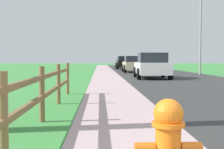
# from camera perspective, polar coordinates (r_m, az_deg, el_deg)

# --- Properties ---
(ground_plane) EXTENTS (120.00, 120.00, 0.00)m
(ground_plane) POSITION_cam_1_polar(r_m,az_deg,el_deg) (26.52, 0.92, 0.22)
(ground_plane) COLOR #3D8B40
(road_asphalt) EXTENTS (7.00, 66.00, 0.01)m
(road_asphalt) POSITION_cam_1_polar(r_m,az_deg,el_deg) (28.91, 7.64, 0.43)
(road_asphalt) COLOR #343434
(road_asphalt) RESTS_ON ground
(curb_concrete) EXTENTS (6.00, 66.00, 0.01)m
(curb_concrete) POSITION_cam_1_polar(r_m,az_deg,el_deg) (28.52, -5.33, 0.41)
(curb_concrete) COLOR #BB9EA0
(curb_concrete) RESTS_ON ground
(grass_verge) EXTENTS (5.00, 66.00, 0.00)m
(grass_verge) POSITION_cam_1_polar(r_m,az_deg,el_deg) (28.64, -8.33, 0.40)
(grass_verge) COLOR #3D8B40
(grass_verge) RESTS_ON ground
(fire_hydrant) EXTENTS (0.57, 0.47, 0.90)m
(fire_hydrant) POSITION_cam_1_polar(r_m,az_deg,el_deg) (2.71, 10.37, -13.44)
(fire_hydrant) COLOR orange
(fire_hydrant) RESTS_ON ground
(rail_fence) EXTENTS (0.11, 9.69, 1.10)m
(rail_fence) POSITION_cam_1_polar(r_m,az_deg,el_deg) (6.15, -12.84, -2.78)
(rail_fence) COLOR brown
(rail_fence) RESTS_ON ground
(parked_suv_white) EXTENTS (2.22, 4.30, 1.62)m
(parked_suv_white) POSITION_cam_1_polar(r_m,az_deg,el_deg) (19.82, 7.39, 1.61)
(parked_suv_white) COLOR white
(parked_suv_white) RESTS_ON ground
(parked_car_beige) EXTENTS (2.16, 4.30, 1.51)m
(parked_car_beige) POSITION_cam_1_polar(r_m,az_deg,el_deg) (28.88, 4.14, 1.93)
(parked_car_beige) COLOR #C6B793
(parked_car_beige) RESTS_ON ground
(parked_car_black) EXTENTS (2.10, 4.44, 1.58)m
(parked_car_black) POSITION_cam_1_polar(r_m,az_deg,el_deg) (37.90, 2.32, 2.25)
(parked_car_black) COLOR black
(parked_car_black) RESTS_ON ground
(parked_car_red) EXTENTS (2.31, 4.59, 1.54)m
(parked_car_red) POSITION_cam_1_polar(r_m,az_deg,el_deg) (45.89, 1.98, 2.30)
(parked_car_red) COLOR maroon
(parked_car_red) RESTS_ON ground
(street_lamp) EXTENTS (1.17, 0.20, 7.32)m
(street_lamp) POSITION_cam_1_polar(r_m,az_deg,el_deg) (25.01, 16.30, 9.77)
(street_lamp) COLOR gray
(street_lamp) RESTS_ON ground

